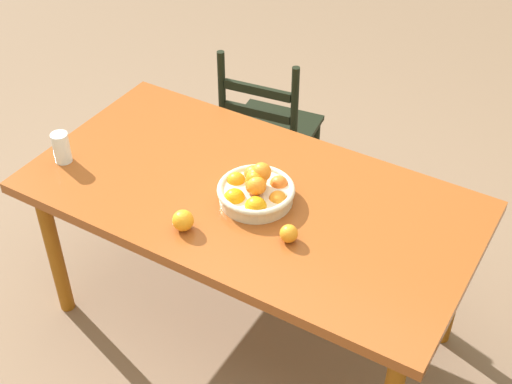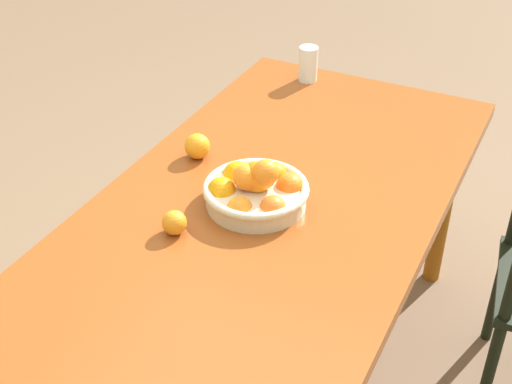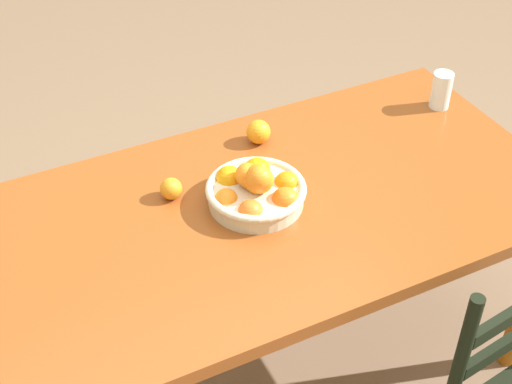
{
  "view_description": "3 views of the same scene",
  "coord_description": "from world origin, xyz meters",
  "views": [
    {
      "loc": [
        1.09,
        -1.78,
        2.47
      ],
      "look_at": [
        0.04,
        -0.03,
        0.79
      ],
      "focal_mm": 49.56,
      "sensor_mm": 36.0,
      "label": 1
    },
    {
      "loc": [
        1.49,
        0.69,
        1.89
      ],
      "look_at": [
        0.04,
        -0.03,
        0.79
      ],
      "focal_mm": 49.85,
      "sensor_mm": 36.0,
      "label": 2
    },
    {
      "loc": [
        0.78,
        1.46,
        2.16
      ],
      "look_at": [
        0.04,
        -0.03,
        0.79
      ],
      "focal_mm": 52.11,
      "sensor_mm": 36.0,
      "label": 3
    }
  ],
  "objects": [
    {
      "name": "orange_loose_0",
      "position": [
        -0.1,
        -0.3,
        0.79
      ],
      "size": [
        0.08,
        0.08,
        0.08
      ],
      "primitive_type": "sphere",
      "color": "orange",
      "rests_on": "dining_table"
    },
    {
      "name": "ground_plane",
      "position": [
        0.0,
        0.0,
        0.0
      ],
      "size": [
        12.0,
        12.0,
        0.0
      ],
      "primitive_type": "plane",
      "color": "#79604A"
    },
    {
      "name": "fruit_bowl",
      "position": [
        0.04,
        -0.03,
        0.81
      ],
      "size": [
        0.29,
        0.29,
        0.15
      ],
      "color": "beige",
      "rests_on": "dining_table"
    },
    {
      "name": "dining_table",
      "position": [
        0.0,
        0.0,
        0.68
      ],
      "size": [
        1.73,
        0.9,
        0.75
      ],
      "color": "brown",
      "rests_on": "ground"
    },
    {
      "name": "drinking_glass",
      "position": [
        -0.75,
        -0.21,
        0.82
      ],
      "size": [
        0.07,
        0.07,
        0.13
      ],
      "primitive_type": "cylinder",
      "color": "silver",
      "rests_on": "dining_table"
    },
    {
      "name": "orange_loose_1",
      "position": [
        0.26,
        -0.16,
        0.79
      ],
      "size": [
        0.07,
        0.07,
        0.07
      ],
      "primitive_type": "sphere",
      "color": "orange",
      "rests_on": "dining_table"
    }
  ]
}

